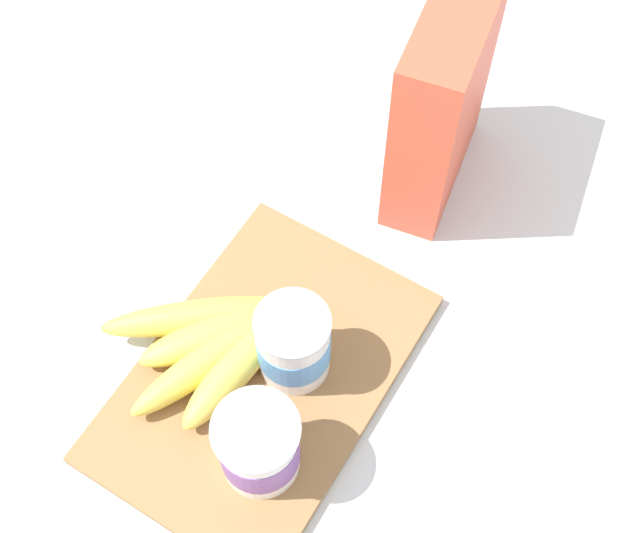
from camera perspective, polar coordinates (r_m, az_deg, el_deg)
The scene contains 6 objects.
ground_plane at distance 0.86m, azimuth -3.79°, elevation -7.51°, with size 2.40×2.40×0.00m, color silver.
cutting_board at distance 0.85m, azimuth -3.82°, elevation -7.33°, with size 0.34×0.23×0.01m, color olive.
cereal_box at distance 0.89m, azimuth 8.11°, elevation 10.75°, with size 0.17×0.06×0.24m, color #D85138.
yogurt_cup_front at distance 0.81m, azimuth -1.78°, elevation -5.18°, with size 0.07×0.07×0.09m.
yogurt_cup_back at distance 0.77m, azimuth -4.11°, elevation -11.86°, with size 0.08×0.08×0.09m.
banana_bunch at distance 0.84m, azimuth -7.02°, elevation -5.07°, with size 0.19×0.17×0.04m.
Camera 1 is at (0.25, 0.22, 0.79)m, focal length 47.98 mm.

